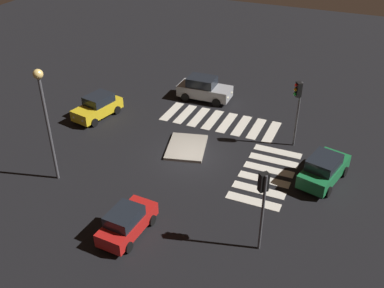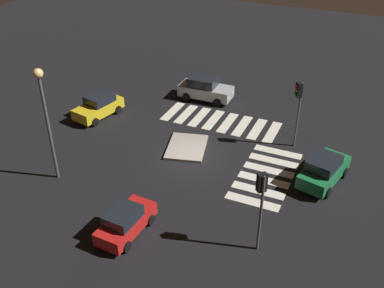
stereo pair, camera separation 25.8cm
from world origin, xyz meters
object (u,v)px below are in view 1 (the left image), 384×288
traffic_island (187,147)px  car_green (324,169)px  car_red (127,222)px  car_yellow (98,107)px  street_lamp (44,107)px  traffic_light_east (298,99)px  car_silver (204,89)px  traffic_light_south (263,193)px

traffic_island → car_green: bearing=-90.8°
traffic_island → car_red: 8.89m
car_yellow → car_green: car_green is taller
car_yellow → street_lamp: 9.05m
traffic_light_east → street_lamp: (-9.51, 12.40, 1.37)m
car_yellow → traffic_light_east: traffic_light_east is taller
car_silver → street_lamp: (-13.84, 4.12, 4.00)m
car_green → traffic_island: bearing=103.3°
car_red → car_green: (8.72, -8.56, 0.10)m
car_green → car_red: bearing=149.6°
car_silver → street_lamp: 14.98m
car_red → traffic_light_east: (12.08, -5.94, 2.78)m
street_lamp → traffic_light_south: bearing=-93.5°
car_red → traffic_light_south: size_ratio=0.83×
car_silver → car_green: (-7.68, -10.91, -0.05)m
traffic_light_east → car_red: bearing=28.6°
street_lamp → traffic_light_east: bearing=-52.5°
traffic_island → street_lamp: street_lamp is taller
car_green → traffic_light_east: bearing=52.1°
traffic_island → street_lamp: 9.89m
car_silver → car_green: 13.35m
traffic_island → car_yellow: size_ratio=0.92×
street_lamp → car_silver: bearing=-16.6°
car_silver → traffic_light_south: traffic_light_south is taller
traffic_island → street_lamp: size_ratio=0.54×
car_yellow → car_green: (-1.63, -17.20, 0.03)m
car_yellow → street_lamp: street_lamp is taller
traffic_island → car_silver: (7.56, 1.79, 0.84)m
car_green → traffic_light_south: size_ratio=0.97×
car_yellow → traffic_light_south: (-8.57, -15.14, 2.56)m
traffic_light_east → traffic_light_south: bearing=57.9°
car_silver → car_red: (-16.40, -2.35, -0.15)m
car_red → traffic_light_east: 13.74m
traffic_island → car_silver: bearing=13.3°
car_green → street_lamp: size_ratio=0.61×
car_red → car_yellow: bearing=43.4°
traffic_island → street_lamp: bearing=136.7°
traffic_light_south → street_lamp: street_lamp is taller
traffic_island → car_silver: car_silver is taller
car_yellow → traffic_light_south: traffic_light_south is taller
traffic_island → traffic_light_south: traffic_light_south is taller
car_green → street_lamp: bearing=126.3°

